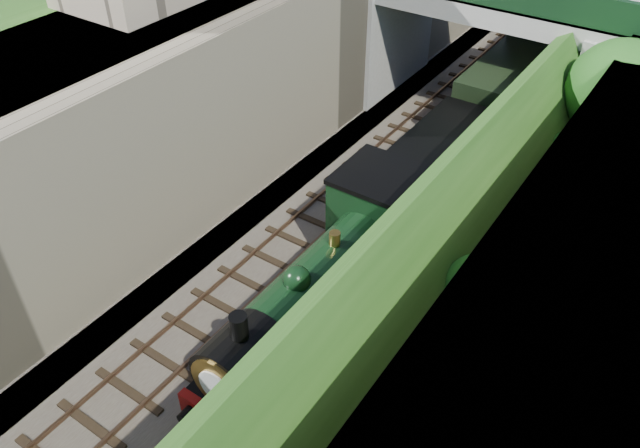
% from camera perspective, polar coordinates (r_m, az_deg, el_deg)
% --- Properties ---
extents(trackbed, '(10.00, 90.00, 0.20)m').
position_cam_1_polar(trackbed, '(27.99, 11.94, 6.59)').
color(trackbed, '#473F38').
rests_on(trackbed, ground).
extents(retaining_wall, '(1.00, 90.00, 7.00)m').
position_cam_1_polar(retaining_wall, '(28.59, 2.51, 15.83)').
color(retaining_wall, '#756B56').
rests_on(retaining_wall, ground).
extents(street_plateau_left, '(6.00, 90.00, 7.00)m').
position_cam_1_polar(street_plateau_left, '(30.44, -3.33, 17.27)').
color(street_plateau_left, '#262628').
rests_on(street_plateau_left, ground).
extents(embankment_slope, '(4.15, 90.00, 6.36)m').
position_cam_1_polar(embankment_slope, '(25.31, 22.83, 7.68)').
color(embankment_slope, '#1E4714').
rests_on(embankment_slope, ground).
extents(track_left, '(2.50, 90.00, 0.20)m').
position_cam_1_polar(track_left, '(28.57, 8.33, 8.11)').
color(track_left, black).
rests_on(track_left, trackbed).
extents(track_right, '(2.50, 90.00, 0.20)m').
position_cam_1_polar(track_right, '(27.58, 14.23, 6.04)').
color(track_right, black).
rests_on(track_right, trackbed).
extents(road_bridge, '(16.00, 6.40, 7.25)m').
position_cam_1_polar(road_bridge, '(29.39, 18.10, 15.89)').
color(road_bridge, gray).
rests_on(road_bridge, ground).
extents(tree, '(3.60, 3.80, 6.60)m').
position_cam_1_polar(tree, '(24.35, 25.87, 10.61)').
color(tree, black).
rests_on(tree, ground).
extents(locomotive, '(3.10, 10.22, 3.83)m').
position_cam_1_polar(locomotive, '(18.29, 1.00, -5.43)').
color(locomotive, black).
rests_on(locomotive, trackbed).
extents(tender, '(2.70, 6.00, 3.05)m').
position_cam_1_polar(tender, '(23.62, 10.92, 4.55)').
color(tender, black).
rests_on(tender, trackbed).
extents(coach_front, '(2.90, 18.00, 3.70)m').
position_cam_1_polar(coach_front, '(34.18, 20.47, 14.81)').
color(coach_front, black).
rests_on(coach_front, trackbed).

